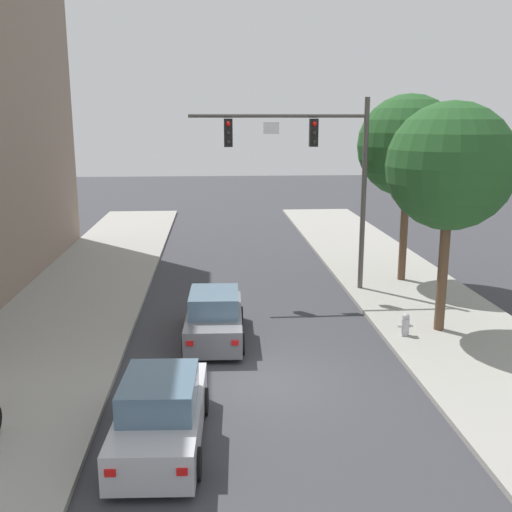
{
  "coord_description": "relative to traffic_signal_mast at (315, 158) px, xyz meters",
  "views": [
    {
      "loc": [
        -1.32,
        -14.5,
        6.78
      ],
      "look_at": [
        0.21,
        6.28,
        2.0
      ],
      "focal_mm": 41.56,
      "sensor_mm": 36.0,
      "label": 1
    }
  ],
  "objects": [
    {
      "name": "car_following_silver",
      "position": [
        -5.13,
        -11.2,
        -4.63
      ],
      "size": [
        1.98,
        4.31,
        1.6
      ],
      "color": "#B7B7BC",
      "rests_on": "ground"
    },
    {
      "name": "street_tree_nearest",
      "position": [
        3.31,
        -5.01,
        0.04
      ],
      "size": [
        3.94,
        3.94,
        7.24
      ],
      "color": "brown",
      "rests_on": "sidewalk_right"
    },
    {
      "name": "sidewalk_left",
      "position": [
        -9.15,
        -8.27,
        -5.28
      ],
      "size": [
        5.0,
        60.0,
        0.15
      ],
      "primitive_type": "cube",
      "color": "#99968E",
      "rests_on": "ground"
    },
    {
      "name": "ground_plane",
      "position": [
        -2.65,
        -8.27,
        -5.36
      ],
      "size": [
        120.0,
        120.0,
        0.0
      ],
      "primitive_type": "plane",
      "color": "#38383D"
    },
    {
      "name": "car_lead_grey",
      "position": [
        -3.97,
        -5.01,
        -4.63
      ],
      "size": [
        1.94,
        4.29,
        1.6
      ],
      "color": "slate",
      "rests_on": "ground"
    },
    {
      "name": "traffic_signal_mast",
      "position": [
        0.0,
        0.0,
        0.0
      ],
      "size": [
        6.88,
        0.38,
        7.5
      ],
      "color": "#514C47",
      "rests_on": "sidewalk_right"
    },
    {
      "name": "fire_hydrant",
      "position": [
        2.04,
        -5.47,
        -4.85
      ],
      "size": [
        0.48,
        0.24,
        0.72
      ],
      "color": "#B2B2B7",
      "rests_on": "sidewalk_right"
    },
    {
      "name": "street_tree_second",
      "position": [
        4.03,
        1.16,
        0.39
      ],
      "size": [
        4.16,
        4.16,
        7.7
      ],
      "color": "brown",
      "rests_on": "sidewalk_right"
    },
    {
      "name": "sidewalk_right",
      "position": [
        3.85,
        -8.27,
        -5.28
      ],
      "size": [
        5.0,
        60.0,
        0.15
      ],
      "primitive_type": "cube",
      "color": "#99968E",
      "rests_on": "ground"
    }
  ]
}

